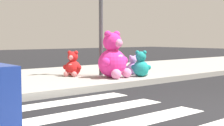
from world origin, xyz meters
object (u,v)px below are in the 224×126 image
Objects in this scene: sign_pole at (101,13)px; plush_pink_large at (113,59)px; plush_lavender at (132,67)px; plush_teal at (141,66)px; plush_red at (73,66)px.

sign_pole reaches higher than plush_pink_large.
plush_teal is at bearing -109.08° from plush_lavender.
plush_pink_large is 1.74× the size of plush_teal.
plush_pink_large reaches higher than plush_lavender.
sign_pole is at bearing 158.29° from plush_lavender.
sign_pole reaches higher than plush_lavender.
plush_teal is (0.72, -0.27, -0.20)m from plush_pink_large.
sign_pole is 4.63× the size of plush_teal.
plush_lavender is at bearing 15.21° from plush_pink_large.
sign_pole is 4.69× the size of plush_red.
plush_pink_large is 0.80m from plush_teal.
sign_pole is 2.67× the size of plush_pink_large.
sign_pole is 1.62m from plush_red.
sign_pole is at bearing -27.35° from plush_red.
plush_red is 1.69m from plush_lavender.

